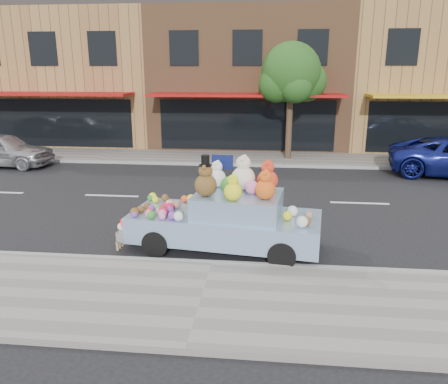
# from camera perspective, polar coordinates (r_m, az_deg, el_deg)

# --- Properties ---
(ground) EXTENTS (120.00, 120.00, 0.00)m
(ground) POSITION_cam_1_polar(r_m,az_deg,el_deg) (14.02, 1.08, -0.98)
(ground) COLOR black
(ground) RESTS_ON ground
(near_sidewalk) EXTENTS (60.00, 3.00, 0.12)m
(near_sidewalk) POSITION_cam_1_polar(r_m,az_deg,el_deg) (8.03, -3.00, -13.92)
(near_sidewalk) COLOR gray
(near_sidewalk) RESTS_ON ground
(far_sidewalk) EXTENTS (60.00, 3.00, 0.12)m
(far_sidewalk) POSITION_cam_1_polar(r_m,az_deg,el_deg) (20.31, 2.65, 4.43)
(far_sidewalk) COLOR gray
(far_sidewalk) RESTS_ON ground
(near_kerb) EXTENTS (60.00, 0.12, 0.13)m
(near_kerb) POSITION_cam_1_polar(r_m,az_deg,el_deg) (9.34, -1.57, -9.38)
(near_kerb) COLOR gray
(near_kerb) RESTS_ON ground
(far_kerb) EXTENTS (60.00, 0.12, 0.13)m
(far_kerb) POSITION_cam_1_polar(r_m,az_deg,el_deg) (18.84, 2.38, 3.56)
(far_kerb) COLOR gray
(far_kerb) RESTS_ON ground
(storefront_left) EXTENTS (10.00, 9.80, 7.30)m
(storefront_left) POSITION_cam_1_polar(r_m,az_deg,el_deg) (27.70, -18.33, 14.16)
(storefront_left) COLOR olive
(storefront_left) RESTS_ON ground
(storefront_mid) EXTENTS (10.00, 9.80, 7.30)m
(storefront_mid) POSITION_cam_1_polar(r_m,az_deg,el_deg) (25.39, 3.51, 14.82)
(storefront_mid) COLOR brown
(storefront_mid) RESTS_ON ground
(storefront_right) EXTENTS (10.00, 9.80, 7.30)m
(storefront_right) POSITION_cam_1_polar(r_m,az_deg,el_deg) (26.87, 25.97, 13.37)
(storefront_right) COLOR olive
(storefront_right) RESTS_ON ground
(street_tree) EXTENTS (3.00, 2.70, 5.22)m
(street_tree) POSITION_cam_1_polar(r_m,az_deg,el_deg) (19.96, 8.81, 14.58)
(street_tree) COLOR #38281C
(street_tree) RESTS_ON ground
(car_silver) EXTENTS (4.32, 1.93, 1.44)m
(car_silver) POSITION_cam_1_polar(r_m,az_deg,el_deg) (20.98, -26.95, 4.94)
(car_silver) COLOR #AFB0B4
(car_silver) RESTS_ON ground
(art_car) EXTENTS (4.67, 2.29, 2.26)m
(art_car) POSITION_cam_1_polar(r_m,az_deg,el_deg) (9.98, 0.28, -3.19)
(art_car) COLOR black
(art_car) RESTS_ON ground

